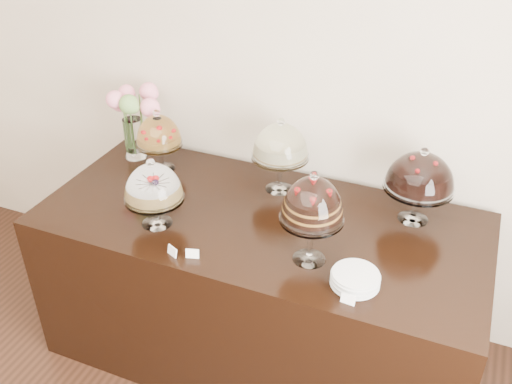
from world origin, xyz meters
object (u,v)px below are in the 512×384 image
at_px(cake_stand_cheesecake, 280,144).
at_px(display_counter, 260,287).
at_px(cake_stand_dark_choco, 421,175).
at_px(cake_stand_sugar_sponge, 153,186).
at_px(cake_stand_choco_layer, 312,203).
at_px(flower_vase, 134,112).
at_px(plate_stack, 355,279).
at_px(cake_stand_fruit_tart, 159,133).

bearing_deg(cake_stand_cheesecake, display_counter, -88.27).
relative_size(display_counter, cake_stand_dark_choco, 5.59).
relative_size(cake_stand_sugar_sponge, cake_stand_choco_layer, 0.79).
relative_size(cake_stand_choco_layer, flower_vase, 1.06).
xyz_separation_m(display_counter, cake_stand_choco_layer, (0.32, -0.21, 0.75)).
height_order(cake_stand_choco_layer, plate_stack, cake_stand_choco_layer).
bearing_deg(display_counter, cake_stand_sugar_sponge, -152.47).
relative_size(display_counter, plate_stack, 10.93).
bearing_deg(cake_stand_fruit_tart, cake_stand_cheesecake, 4.20).
bearing_deg(cake_stand_choco_layer, plate_stack, -21.46).
distance_m(display_counter, cake_stand_sugar_sponge, 0.83).
relative_size(cake_stand_sugar_sponge, cake_stand_cheesecake, 0.86).
xyz_separation_m(display_counter, cake_stand_dark_choco, (0.70, 0.28, 0.70)).
height_order(cake_stand_sugar_sponge, cake_stand_choco_layer, cake_stand_choco_layer).
distance_m(cake_stand_sugar_sponge, cake_stand_dark_choco, 1.25).
relative_size(cake_stand_cheesecake, flower_vase, 0.97).
relative_size(cake_stand_sugar_sponge, cake_stand_fruit_tart, 0.99).
relative_size(cake_stand_choco_layer, cake_stand_fruit_tart, 1.26).
bearing_deg(cake_stand_sugar_sponge, cake_stand_choco_layer, 1.58).
bearing_deg(flower_vase, plate_stack, -22.96).
distance_m(cake_stand_cheesecake, flower_vase, 0.89).
height_order(cake_stand_sugar_sponge, flower_vase, flower_vase).
relative_size(cake_stand_cheesecake, cake_stand_fruit_tart, 1.15).
bearing_deg(cake_stand_sugar_sponge, display_counter, 27.53).
bearing_deg(cake_stand_cheesecake, cake_stand_sugar_sponge, -129.70).
distance_m(cake_stand_sugar_sponge, plate_stack, 1.02).
bearing_deg(cake_stand_sugar_sponge, cake_stand_dark_choco, 24.27).
distance_m(cake_stand_dark_choco, plate_stack, 0.64).
xyz_separation_m(cake_stand_fruit_tart, plate_stack, (1.26, -0.54, -0.19)).
distance_m(display_counter, cake_stand_cheesecake, 0.77).
height_order(display_counter, cake_stand_fruit_tart, cake_stand_fruit_tart).
xyz_separation_m(cake_stand_choco_layer, cake_stand_dark_choco, (0.37, 0.49, -0.04)).
bearing_deg(cake_stand_fruit_tart, cake_stand_dark_choco, 1.65).
xyz_separation_m(cake_stand_choco_layer, cake_stand_cheesecake, (-0.33, 0.50, -0.03)).
xyz_separation_m(cake_stand_cheesecake, cake_stand_dark_choco, (0.71, -0.01, -0.01)).
distance_m(display_counter, flower_vase, 1.20).
bearing_deg(flower_vase, cake_stand_sugar_sponge, -50.30).
distance_m(cake_stand_dark_choco, cake_stand_fruit_tart, 1.40).
xyz_separation_m(display_counter, plate_stack, (0.55, -0.30, 0.48)).
height_order(display_counter, cake_stand_choco_layer, cake_stand_choco_layer).
height_order(cake_stand_sugar_sponge, plate_stack, cake_stand_sugar_sponge).
distance_m(display_counter, cake_stand_dark_choco, 1.03).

